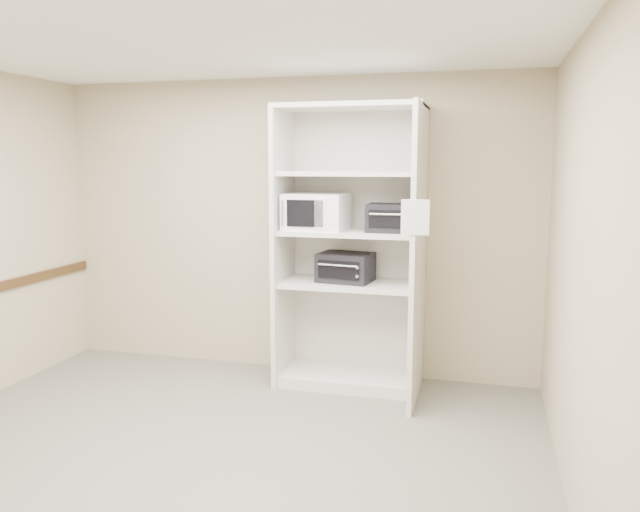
% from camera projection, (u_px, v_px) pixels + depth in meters
% --- Properties ---
extents(floor, '(4.50, 4.00, 0.01)m').
position_uv_depth(floor, '(201.00, 463.00, 4.06)').
color(floor, '#5F5C51').
rests_on(floor, ground).
extents(ceiling, '(4.50, 4.00, 0.01)m').
position_uv_depth(ceiling, '(188.00, 32.00, 3.66)').
color(ceiling, white).
extents(wall_back, '(4.50, 0.02, 2.70)m').
position_uv_depth(wall_back, '(292.00, 227.00, 5.77)').
color(wall_back, tan).
rests_on(wall_back, ground).
extents(wall_right, '(0.02, 4.00, 2.70)m').
position_uv_depth(wall_right, '(584.00, 276.00, 3.29)').
color(wall_right, tan).
rests_on(wall_right, ground).
extents(shelving_unit, '(1.24, 0.92, 2.42)m').
position_uv_depth(shelving_unit, '(355.00, 258.00, 5.35)').
color(shelving_unit, beige).
rests_on(shelving_unit, floor).
extents(microwave, '(0.54, 0.42, 0.31)m').
position_uv_depth(microwave, '(316.00, 212.00, 5.33)').
color(microwave, white).
rests_on(microwave, shelving_unit).
extents(toaster_oven_upper, '(0.41, 0.31, 0.23)m').
position_uv_depth(toaster_oven_upper, '(392.00, 218.00, 5.16)').
color(toaster_oven_upper, black).
rests_on(toaster_oven_upper, shelving_unit).
extents(toaster_oven_lower, '(0.49, 0.40, 0.25)m').
position_uv_depth(toaster_oven_lower, '(346.00, 267.00, 5.38)').
color(toaster_oven_lower, black).
rests_on(toaster_oven_lower, shelving_unit).
extents(paper_sign, '(0.20, 0.02, 0.26)m').
position_uv_depth(paper_sign, '(415.00, 217.00, 4.54)').
color(paper_sign, white).
rests_on(paper_sign, shelving_unit).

